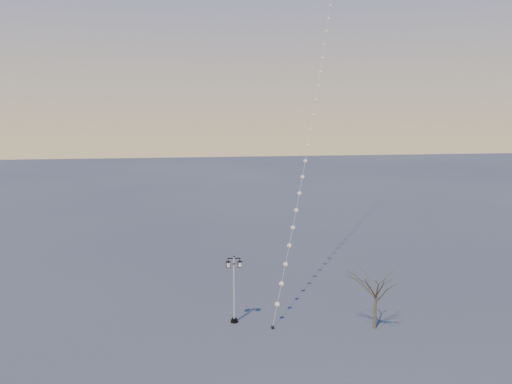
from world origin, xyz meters
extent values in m
plane|color=#464847|center=(0.00, 0.00, 0.00)|extent=(300.00, 300.00, 0.00)
cylinder|color=black|center=(-2.51, 2.23, 0.07)|extent=(0.51, 0.51, 0.15)
cylinder|color=black|center=(-2.51, 2.23, 0.21)|extent=(0.37, 0.37, 0.13)
cylinder|color=beige|center=(-2.51, 2.23, 2.43)|extent=(0.12, 0.12, 4.32)
cylinder|color=black|center=(-2.51, 2.23, 4.09)|extent=(0.18, 0.18, 0.06)
cube|color=black|center=(-2.51, 2.23, 4.45)|extent=(0.87, 0.14, 0.06)
sphere|color=black|center=(-2.51, 2.23, 4.56)|extent=(0.13, 0.13, 0.13)
pyramid|color=black|center=(-2.89, 2.27, 4.32)|extent=(0.40, 0.40, 0.13)
cube|color=beige|center=(-2.89, 2.27, 4.03)|extent=(0.24, 0.24, 0.31)
cube|color=black|center=(-2.89, 2.27, 3.86)|extent=(0.28, 0.28, 0.04)
pyramid|color=black|center=(-2.12, 2.19, 4.32)|extent=(0.40, 0.40, 0.13)
cube|color=beige|center=(-2.12, 2.19, 4.03)|extent=(0.24, 0.24, 0.31)
cube|color=black|center=(-2.12, 2.19, 3.86)|extent=(0.28, 0.28, 0.04)
cone|color=brown|center=(6.46, -0.30, 1.13)|extent=(0.27, 0.27, 2.27)
cylinder|color=black|center=(-0.17, 0.70, 0.10)|extent=(0.21, 0.21, 0.21)
cylinder|color=black|center=(-0.17, 0.70, 0.13)|extent=(0.03, 0.03, 0.26)
cone|color=orange|center=(7.09, 16.34, 17.50)|extent=(0.08, 0.08, 0.29)
cylinder|color=white|center=(-0.17, 0.70, 0.62)|extent=(0.02, 0.02, 0.83)
camera|label=1|loc=(-6.67, -30.43, 13.69)|focal=35.81mm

